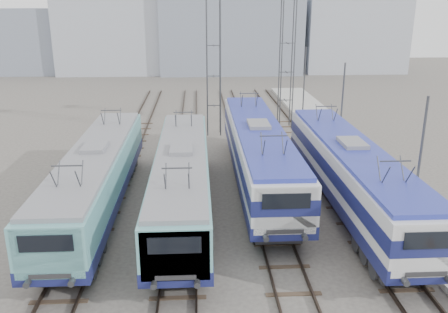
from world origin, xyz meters
TOP-DOWN VIEW (x-y plane):
  - ground at (0.00, 0.00)m, footprint 160.00×160.00m
  - platform at (10.20, 8.00)m, footprint 4.00×70.00m
  - locomotive_far_left at (-6.75, 5.99)m, footprint 2.78×17.55m
  - locomotive_center_left at (-2.25, 5.55)m, footprint 2.74×17.30m
  - locomotive_center_right at (2.25, 9.42)m, footprint 2.96×18.74m
  - locomotive_far_right at (6.75, 5.63)m, footprint 2.87×18.14m
  - catenary_tower_west at (0.00, 22.00)m, footprint 4.50×1.20m
  - catenary_tower_east at (6.50, 24.00)m, footprint 4.50×1.20m
  - mast_front at (8.60, 2.00)m, footprint 0.12×0.12m
  - mast_mid at (8.60, 14.00)m, footprint 0.12×0.12m
  - mast_rear at (8.60, 26.00)m, footprint 0.12×0.12m
  - building_west at (-14.00, 62.00)m, footprint 18.00×12.00m
  - building_center at (4.00, 62.00)m, footprint 22.00×14.00m
  - building_east at (24.00, 62.00)m, footprint 16.00×12.00m
  - building_far_west at (-30.00, 62.00)m, footprint 14.00×10.00m

SIDE VIEW (x-z plane):
  - ground at x=0.00m, z-range 0.00..0.00m
  - platform at x=10.20m, z-range 0.00..0.30m
  - locomotive_center_left at x=-2.25m, z-range 0.53..3.79m
  - locomotive_far_left at x=-6.75m, z-range 0.54..3.84m
  - locomotive_far_right at x=6.75m, z-range 0.61..4.02m
  - locomotive_center_right at x=2.25m, z-range 0.62..4.15m
  - mast_front at x=8.60m, z-range 0.00..7.00m
  - mast_mid at x=8.60m, z-range 0.00..7.00m
  - mast_rear at x=8.60m, z-range 0.00..7.00m
  - building_far_west at x=-30.00m, z-range 0.00..10.00m
  - building_east at x=24.00m, z-range 0.00..12.00m
  - catenary_tower_west at x=0.00m, z-range 0.64..12.64m
  - catenary_tower_east at x=6.50m, z-range 0.64..12.64m
  - building_west at x=-14.00m, z-range 0.00..14.00m
  - building_center at x=4.00m, z-range 0.00..18.00m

